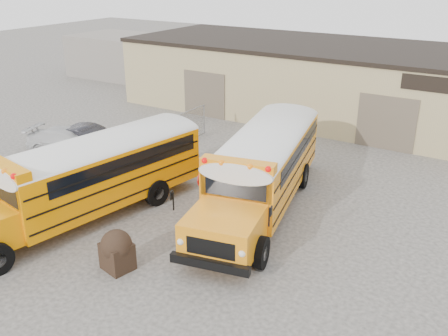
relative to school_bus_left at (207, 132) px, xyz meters
The scene contains 9 objects.
ground 8.22m from the school_bus_left, 69.58° to the right, with size 120.00×120.00×0.00m, color #45423F.
warehouse 12.81m from the school_bus_left, 77.41° to the left, with size 30.20×10.20×4.67m.
chainlink_fence 5.61m from the school_bus_left, 125.48° to the right, with size 0.07×18.07×1.81m.
distant_building_left 24.07m from the school_bus_left, 142.95° to the left, with size 8.00×6.00×3.60m, color gray.
school_bus_left is the anchor object (origin of this frame).
school_bus_right 5.29m from the school_bus_left, 57.42° to the left, with size 5.00×11.53×3.28m.
tarp_bundle 9.47m from the school_bus_left, 74.83° to the right, with size 1.13×1.06×1.45m.
car_white 7.74m from the school_bus_left, 162.89° to the right, with size 1.97×4.84×1.40m, color silver.
car_dark 6.88m from the school_bus_left, 167.21° to the right, with size 1.53×4.39×1.45m, color black.
Camera 1 is at (10.33, -11.84, 9.63)m, focal length 40.00 mm.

